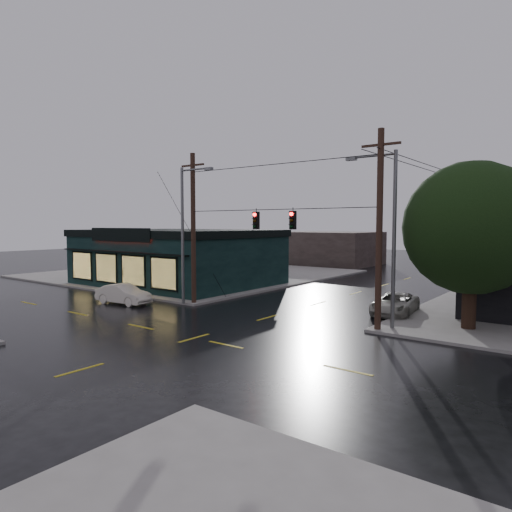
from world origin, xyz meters
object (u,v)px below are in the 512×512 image
Objects in this scene: utility_pole_nw at (194,305)px; sedan_cream at (123,294)px; utility_pole_ne at (377,332)px; suv_silver at (395,304)px; corner_tree at (471,228)px.

utility_pole_nw reaches higher than sedan_cream.
utility_pole_ne is (13.00, 0.00, 0.00)m from utility_pole_nw.
suv_silver is (-0.91, 4.86, 0.66)m from utility_pole_ne.
utility_pole_ne is at bearing -86.54° from suv_silver.
utility_pole_nw is 13.05m from suv_silver.
utility_pole_ne reaches higher than sedan_cream.
corner_tree reaches higher than utility_pole_nw.
sedan_cream is (-17.00, -2.75, 0.68)m from utility_pole_ne.
corner_tree reaches higher than utility_pole_ne.
corner_tree is 1.79× the size of suv_silver.
sedan_cream is (-20.61, -5.73, -4.57)m from corner_tree.
corner_tree is 21.88m from sedan_cream.
sedan_cream is at bearing -161.80° from suv_silver.
utility_pole_ne is (-3.62, -2.99, -5.25)m from corner_tree.
utility_pole_ne is at bearing 0.00° from utility_pole_nw.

